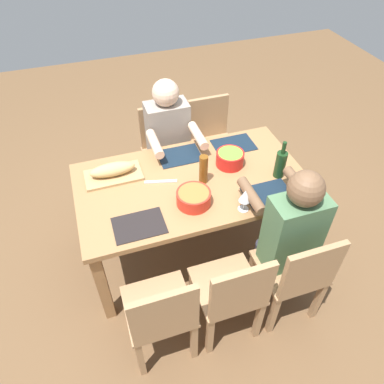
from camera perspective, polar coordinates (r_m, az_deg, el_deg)
name	(u,v)px	position (r m, az deg, el deg)	size (l,w,h in m)	color
ground_plane	(192,246)	(3.11, 0.00, -8.44)	(8.00, 8.00, 0.00)	brown
dining_table	(192,190)	(2.62, 0.00, 0.34)	(1.62, 0.91, 0.74)	#9E7044
chair_far_center	(232,293)	(2.30, 6.35, -15.48)	(0.40, 0.40, 0.85)	#A87F56
chair_far_left	(297,273)	(2.46, 16.15, -12.16)	(0.40, 0.40, 0.85)	#A87F56
diner_far_left	(289,230)	(2.38, 14.94, -5.84)	(0.41, 0.53, 1.20)	#2D2D38
chair_far_right	(161,315)	(2.23, -4.81, -18.62)	(0.40, 0.40, 0.85)	#A87F56
chair_near_center	(165,147)	(3.31, -4.29, 6.99)	(0.40, 0.40, 0.85)	#A87F56
diner_near_center	(169,139)	(3.04, -3.58, 8.29)	(0.41, 0.53, 1.20)	#2D2D38
chair_near_left	(211,138)	(3.42, 3.00, 8.40)	(0.40, 0.40, 0.85)	#A87F56
serving_bowl_salad	(230,158)	(2.68, 5.98, 5.35)	(0.20, 0.20, 0.11)	red
serving_bowl_fruit	(194,197)	(2.36, 0.25, -0.81)	(0.23, 0.23, 0.10)	red
cutting_board	(114,175)	(2.65, -12.19, 2.57)	(0.40, 0.22, 0.02)	tan
bread_loaf	(112,169)	(2.62, -12.36, 3.48)	(0.32, 0.11, 0.09)	tan
wine_bottle	(280,164)	(2.61, 13.71, 4.34)	(0.08, 0.08, 0.29)	#193819
beer_bottle	(203,169)	(2.49, 1.81, 3.55)	(0.06, 0.06, 0.22)	brown
wine_glass	(245,197)	(2.30, 8.30, -0.71)	(0.08, 0.08, 0.17)	silver
placemat_far_left	(268,194)	(2.51, 11.85, -0.32)	(0.32, 0.23, 0.01)	#142333
placemat_far_right	(139,225)	(2.29, -8.30, -5.21)	(0.32, 0.23, 0.01)	black
placemat_near_center	(180,156)	(2.78, -1.93, 5.70)	(0.32, 0.23, 0.01)	#142333
placemat_near_left	(234,145)	(2.91, 6.55, 7.37)	(0.32, 0.23, 0.01)	#142333
carving_knife	(161,181)	(2.56, -4.92, 1.65)	(0.23, 0.02, 0.01)	silver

